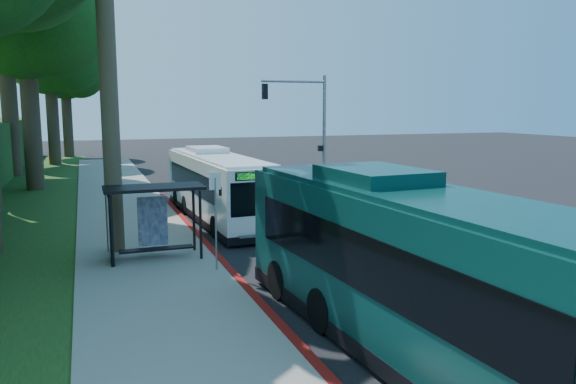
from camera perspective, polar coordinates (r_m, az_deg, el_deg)
name	(u,v)px	position (r m, az deg, el deg)	size (l,w,h in m)	color
ground	(315,228)	(24.03, 2.71, -3.67)	(140.00, 140.00, 0.00)	black
sidewalk	(139,240)	(22.29, -14.93, -4.78)	(4.50, 70.00, 0.12)	gray
red_curb	(222,262)	(18.80, -6.74, -7.03)	(0.25, 30.00, 0.13)	maroon
bus_shelter	(146,208)	(19.16, -14.21, -1.60)	(3.20, 1.51, 2.55)	black
stop_sign_pole	(215,207)	(17.31, -7.38, -1.55)	(0.35, 0.06, 3.17)	gray
traffic_signal_pole	(309,118)	(34.16, 2.13, 7.48)	(4.10, 0.30, 7.00)	gray
tree_2	(26,15)	(38.09, -25.07, 15.95)	(8.82, 8.40, 15.12)	#382B1E
tree_3	(4,9)	(46.37, -26.88, 16.27)	(10.08, 9.60, 17.28)	#382B1E
tree_4	(50,53)	(53.86, -23.03, 12.90)	(8.40, 8.00, 14.14)	#382B1E
tree_5	(65,68)	(61.75, -21.70, 11.64)	(7.35, 7.00, 12.86)	#382B1E
white_bus	(217,185)	(25.76, -7.24, 0.66)	(2.78, 10.90, 3.22)	white
teal_bus	(427,274)	(11.62, 13.89, -8.08)	(3.51, 12.78, 3.77)	#093531
pickup	(258,182)	(33.68, -3.07, 1.05)	(2.23, 4.84, 1.35)	silver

